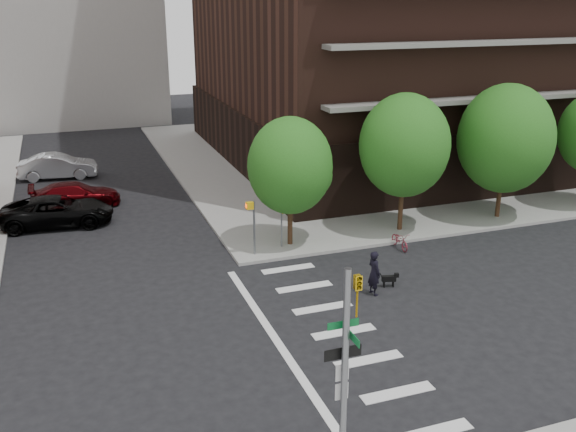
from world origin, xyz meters
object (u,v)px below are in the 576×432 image
(parked_car_black, at_px, (57,211))
(parked_car_maroon, at_px, (75,195))
(dog_walker, at_px, (374,273))
(parked_car_silver, at_px, (58,166))
(traffic_signal, at_px, (345,407))
(scooter, at_px, (400,240))

(parked_car_black, relative_size, parked_car_maroon, 1.14)
(parked_car_maroon, bearing_deg, dog_walker, -146.18)
(parked_car_silver, height_order, dog_walker, dog_walker)
(traffic_signal, height_order, parked_car_silver, traffic_signal)
(parked_car_silver, bearing_deg, parked_car_black, -175.19)
(traffic_signal, height_order, parked_car_maroon, traffic_signal)
(traffic_signal, bearing_deg, parked_car_maroon, 100.98)
(parked_car_silver, relative_size, dog_walker, 2.65)
(traffic_signal, xyz_separation_m, parked_car_maroon, (-5.03, 25.94, -1.98))
(scooter, bearing_deg, traffic_signal, -122.05)
(parked_car_maroon, xyz_separation_m, dog_walker, (10.93, -16.00, 0.22))
(parked_car_black, distance_m, dog_walker, 17.66)
(parked_car_black, height_order, parked_car_silver, parked_car_silver)
(parked_car_black, relative_size, dog_walker, 3.02)
(traffic_signal, relative_size, parked_car_maroon, 1.21)
(parked_car_silver, xyz_separation_m, scooter, (15.23, -18.67, -0.40))
(scooter, xyz_separation_m, dog_walker, (-3.47, -4.05, 0.52))
(scooter, bearing_deg, dog_walker, -128.80)
(parked_car_maroon, height_order, scooter, parked_car_maroon)
(dog_walker, bearing_deg, parked_car_silver, 19.11)
(parked_car_maroon, bearing_deg, traffic_signal, -169.55)
(parked_car_maroon, xyz_separation_m, parked_car_silver, (-0.83, 6.72, 0.10))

